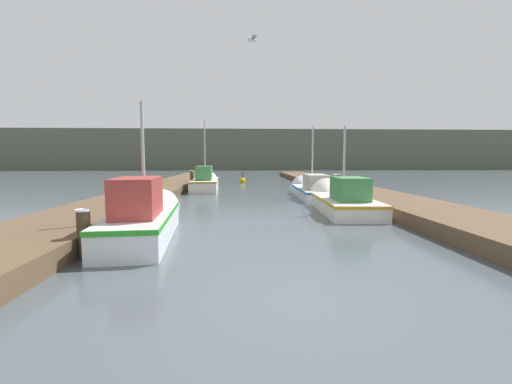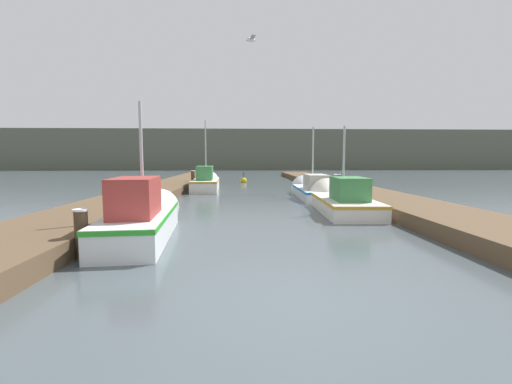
% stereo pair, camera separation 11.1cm
% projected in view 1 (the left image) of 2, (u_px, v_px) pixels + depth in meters
% --- Properties ---
extents(ground_plane, '(200.00, 200.00, 0.00)m').
position_uv_depth(ground_plane, '(301.00, 305.00, 4.63)').
color(ground_plane, '#424C51').
extents(dock_left, '(2.69, 40.00, 0.43)m').
position_uv_depth(dock_left, '(163.00, 188.00, 20.25)').
color(dock_left, brown).
rests_on(dock_left, ground_plane).
extents(dock_right, '(2.69, 40.00, 0.43)m').
position_uv_depth(dock_right, '(341.00, 188.00, 20.78)').
color(dock_right, brown).
rests_on(dock_right, ground_plane).
extents(distant_shore_ridge, '(120.00, 16.00, 7.14)m').
position_uv_depth(distant_shore_ridge, '(243.00, 151.00, 67.40)').
color(distant_shore_ridge, '#565B4C').
rests_on(distant_shore_ridge, ground_plane).
extents(fishing_boat_0, '(1.78, 5.34, 3.68)m').
position_uv_depth(fishing_boat_0, '(146.00, 216.00, 8.80)').
color(fishing_boat_0, silver).
rests_on(fishing_boat_0, ground_plane).
extents(fishing_boat_1, '(1.96, 5.44, 3.70)m').
position_uv_depth(fishing_boat_1, '(340.00, 200.00, 13.17)').
color(fishing_boat_1, silver).
rests_on(fishing_boat_1, ground_plane).
extents(fishing_boat_2, '(1.69, 5.79, 4.06)m').
position_uv_depth(fishing_boat_2, '(311.00, 189.00, 17.94)').
color(fishing_boat_2, silver).
rests_on(fishing_boat_2, ground_plane).
extents(fishing_boat_3, '(1.76, 5.95, 4.73)m').
position_uv_depth(fishing_boat_3, '(205.00, 182.00, 21.84)').
color(fishing_boat_3, silver).
rests_on(fishing_boat_3, ground_plane).
extents(mooring_piling_0, '(0.32, 0.32, 1.16)m').
position_uv_depth(mooring_piling_0, '(192.00, 179.00, 23.57)').
color(mooring_piling_0, '#473523').
rests_on(mooring_piling_0, ground_plane).
extents(mooring_piling_1, '(0.30, 0.30, 1.05)m').
position_uv_depth(mooring_piling_1, '(365.00, 197.00, 12.77)').
color(mooring_piling_1, '#473523').
rests_on(mooring_piling_1, ground_plane).
extents(mooring_piling_2, '(0.36, 0.36, 1.18)m').
position_uv_depth(mooring_piling_2, '(337.00, 186.00, 17.54)').
color(mooring_piling_2, '#473523').
rests_on(mooring_piling_2, ground_plane).
extents(mooring_piling_3, '(0.29, 0.29, 0.99)m').
position_uv_depth(mooring_piling_3, '(84.00, 234.00, 6.74)').
color(mooring_piling_3, '#473523').
rests_on(mooring_piling_3, ground_plane).
extents(channel_buoy, '(0.53, 0.53, 1.03)m').
position_uv_depth(channel_buoy, '(242.00, 181.00, 28.27)').
color(channel_buoy, gold).
rests_on(channel_buoy, ground_plane).
extents(seagull_lead, '(0.31, 0.56, 0.12)m').
position_uv_depth(seagull_lead, '(252.00, 40.00, 10.25)').
color(seagull_lead, white).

